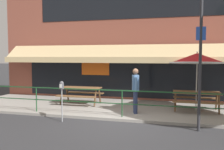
{
  "coord_description": "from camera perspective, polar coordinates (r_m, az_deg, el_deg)",
  "views": [
    {
      "loc": [
        1.92,
        -8.3,
        2.27
      ],
      "look_at": [
        -0.72,
        1.6,
        1.5
      ],
      "focal_mm": 40.0,
      "sensor_mm": 36.0,
      "label": 1
    }
  ],
  "objects": [
    {
      "name": "ground_plane",
      "position": [
        8.82,
        1.86,
        -10.62
      ],
      "size": [
        120.0,
        120.0,
        0.0
      ],
      "primitive_type": "plane",
      "color": "#2D2D30"
    },
    {
      "name": "pedestrian_walking",
      "position": [
        9.53,
        5.38,
        -3.03
      ],
      "size": [
        0.33,
        0.6,
        1.71
      ],
      "color": "navy",
      "rests_on": "patio_deck"
    },
    {
      "name": "parking_meter_near",
      "position": [
        8.74,
        -11.42,
        -3.16
      ],
      "size": [
        0.15,
        0.16,
        1.42
      ],
      "color": "gray",
      "rests_on": "ground"
    },
    {
      "name": "street_sign_pole",
      "position": [
        7.88,
        19.51,
        2.81
      ],
      "size": [
        0.28,
        0.09,
        4.08
      ],
      "color": "#2D2D33",
      "rests_on": "ground"
    },
    {
      "name": "patio_deck",
      "position": [
        10.71,
        4.31,
        -7.68
      ],
      "size": [
        15.0,
        4.0,
        0.1
      ],
      "primitive_type": "cube",
      "color": "gray",
      "rests_on": "ground"
    },
    {
      "name": "picnic_table_centre",
      "position": [
        10.46,
        18.7,
        -4.53
      ],
      "size": [
        1.8,
        1.42,
        0.76
      ],
      "color": "brown",
      "rests_on": "patio_deck"
    },
    {
      "name": "restaurant_building",
      "position": [
        12.72,
        6.27,
        9.5
      ],
      "size": [
        15.0,
        1.6,
        6.9
      ],
      "color": "brown",
      "rests_on": "ground"
    },
    {
      "name": "patio_railing",
      "position": [
        8.94,
        2.31,
        -5.18
      ],
      "size": [
        13.84,
        0.04,
        0.97
      ],
      "color": "#194723",
      "rests_on": "patio_deck"
    },
    {
      "name": "picnic_table_left",
      "position": [
        11.4,
        -7.19,
        -3.62
      ],
      "size": [
        1.8,
        1.42,
        0.76
      ],
      "color": "brown",
      "rests_on": "patio_deck"
    },
    {
      "name": "patio_umbrella_centre",
      "position": [
        10.36,
        18.89,
        3.57
      ],
      "size": [
        2.14,
        2.14,
        2.38
      ],
      "color": "#B7B2A8",
      "rests_on": "patio_deck"
    }
  ]
}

